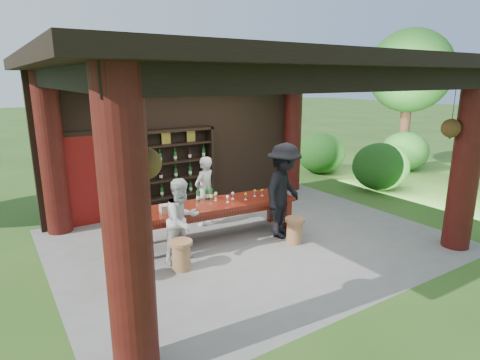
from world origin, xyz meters
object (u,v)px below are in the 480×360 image
napkin_basket (167,208)px  wine_shelf (168,172)px  stool_near_right (294,230)px  host (205,191)px  tasting_table (212,209)px  stool_far_left (117,268)px  guest_man (284,191)px  guest_woman (182,220)px  stool_near_left (181,254)px

napkin_basket → wine_shelf: bearing=66.4°
stool_near_right → host: host is taller
tasting_table → stool_far_left: tasting_table is taller
stool_near_right → stool_far_left: (-3.41, 0.22, 0.01)m
tasting_table → guest_man: (1.30, -0.63, 0.33)m
wine_shelf → stool_far_left: (-2.08, -2.83, -0.73)m
wine_shelf → guest_woman: 2.74m
stool_near_right → guest_woman: 2.27m
stool_far_left → host: host is taller
stool_near_right → guest_woman: guest_woman is taller
wine_shelf → guest_man: 2.97m
tasting_table → stool_near_left: tasting_table is taller
tasting_table → guest_woman: guest_woman is taller
guest_woman → guest_man: size_ratio=0.78×
wine_shelf → stool_near_left: size_ratio=4.44×
stool_near_left → napkin_basket: bearing=81.0°
guest_woman → stool_near_left: bearing=-138.2°
stool_near_left → guest_man: bearing=6.2°
stool_near_left → stool_near_right: 2.35m
guest_woman → napkin_basket: bearing=75.8°
guest_man → tasting_table: bearing=126.0°
tasting_table → napkin_basket: (-0.94, -0.01, 0.19)m
stool_near_left → stool_far_left: bearing=176.4°
host → wine_shelf: bearing=-97.2°
stool_near_right → stool_far_left: 3.42m
stool_near_left → napkin_basket: size_ratio=1.98×
wine_shelf → stool_near_right: bearing=-66.5°
wine_shelf → stool_far_left: wine_shelf is taller
wine_shelf → tasting_table: wine_shelf is taller
host → guest_man: (1.03, -1.45, 0.20)m
host → guest_woman: size_ratio=1.02×
guest_woman → guest_man: bearing=-19.0°
wine_shelf → guest_man: bearing=-62.7°
tasting_table → stool_far_left: bearing=-159.0°
guest_woman → stool_near_right: bearing=-29.8°
host → guest_woman: 1.83m
stool_far_left → napkin_basket: 1.55m
host → stool_near_right: bearing=95.1°
wine_shelf → tasting_table: (0.07, -2.01, -0.38)m
tasting_table → napkin_basket: bearing=-179.5°
stool_near_right → guest_man: guest_man is taller
stool_far_left → guest_woman: bearing=10.8°
tasting_table → napkin_basket: 0.96m
stool_near_left → guest_man: (2.38, 0.26, 0.69)m
tasting_table → host: (0.27, 0.82, 0.13)m
guest_man → napkin_basket: (-2.24, 0.63, -0.14)m
stool_near_right → wine_shelf: bearing=113.5°
wine_shelf → tasting_table: size_ratio=0.66×
wine_shelf → stool_far_left: 3.59m
stool_near_left → guest_woman: guest_woman is taller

